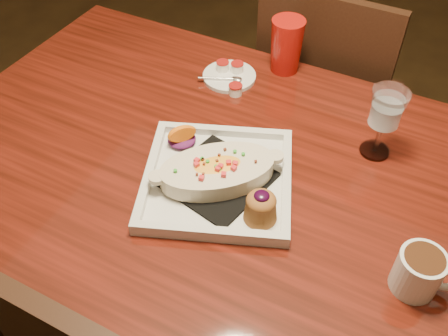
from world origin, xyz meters
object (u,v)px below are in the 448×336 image
at_px(table, 243,200).
at_px(goblet, 386,112).
at_px(plate, 220,176).
at_px(saucer, 229,74).
at_px(coffee_mug, 420,271).
at_px(red_tumbler, 286,46).
at_px(chair_far, 324,100).

bearing_deg(table, goblet, 39.32).
xyz_separation_m(plate, saucer, (-0.16, 0.36, -0.02)).
distance_m(table, coffee_mug, 0.44).
bearing_deg(coffee_mug, plate, 162.77).
bearing_deg(red_tumbler, plate, -84.56).
bearing_deg(red_tumbler, coffee_mug, -47.90).
bearing_deg(plate, goblet, 22.33).
relative_size(coffee_mug, red_tumbler, 0.80).
height_order(plate, red_tumbler, red_tumbler).
bearing_deg(goblet, red_tumbler, 146.22).
bearing_deg(table, red_tumbler, 100.30).
bearing_deg(saucer, red_tumbler, 41.64).
xyz_separation_m(plate, red_tumbler, (-0.04, 0.46, 0.04)).
bearing_deg(plate, red_tumbler, 73.92).
bearing_deg(red_tumbler, goblet, -33.78).
relative_size(saucer, red_tumbler, 0.97).
distance_m(table, red_tumbler, 0.44).
distance_m(chair_far, red_tumbler, 0.40).
distance_m(goblet, red_tumbler, 0.37).
height_order(chair_far, goblet, chair_far).
bearing_deg(plate, chair_far, 66.09).
relative_size(table, red_tumbler, 10.21).
relative_size(chair_far, coffee_mug, 7.95).
relative_size(chair_far, plate, 2.31).
height_order(coffee_mug, saucer, coffee_mug).
bearing_deg(goblet, chair_far, 118.43).
height_order(chair_far, plate, chair_far).
relative_size(chair_far, saucer, 6.54).
relative_size(chair_far, goblet, 5.50).
height_order(coffee_mug, red_tumbler, red_tumbler).
bearing_deg(goblet, saucer, 166.52).
relative_size(table, plate, 3.73).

